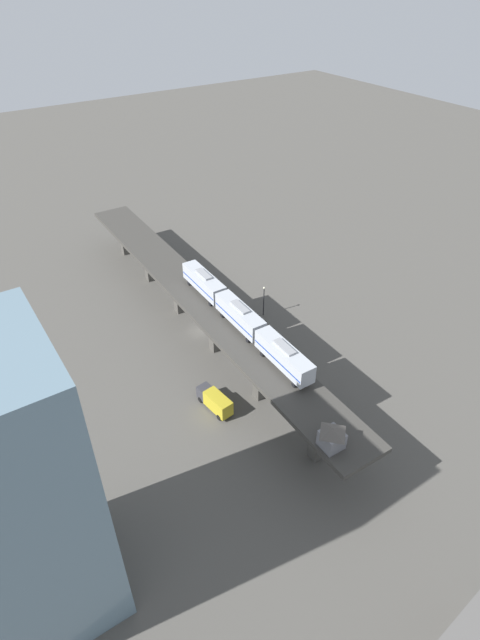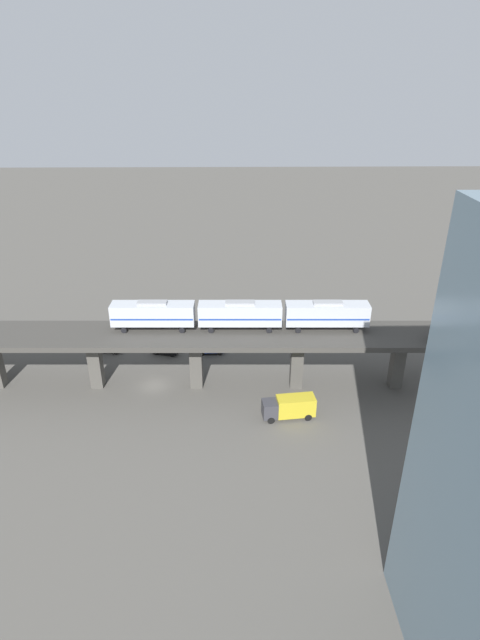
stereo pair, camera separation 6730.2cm
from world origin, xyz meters
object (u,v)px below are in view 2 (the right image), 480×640
signal_hut (444,330)px  delivery_truck (289,407)px  street_car_silver (109,346)px  street_car_blue (211,348)px  street_car_black (165,348)px  street_lamp (178,320)px  subway_train (240,314)px

signal_hut → delivery_truck: bearing=-76.9°
signal_hut → street_car_silver: 53.21m
street_car_blue → street_car_silver: (-0.82, -17.38, 0.00)m
street_car_black → street_lamp: size_ratio=0.68×
subway_train → delivery_truck: size_ratio=5.02×
signal_hut → street_car_blue: signal_hut is taller
street_car_blue → delivery_truck: size_ratio=0.60×
street_car_silver → signal_hut: bearing=74.7°
street_car_black → street_car_silver: size_ratio=1.01×
delivery_truck → street_lamp: 28.20m
street_car_silver → street_lamp: 12.50m
street_car_blue → delivery_truck: (18.00, 11.45, 0.82)m
subway_train → street_car_silver: size_ratio=8.01×
street_lamp → street_car_silver: bearing=-73.8°
signal_hut → street_car_blue: (-12.96, -33.07, -9.80)m
subway_train → street_car_black: bearing=-124.6°
street_car_black → delivery_truck: 26.24m
street_car_blue → street_lamp: 7.81m
street_car_blue → street_car_silver: bearing=-92.7°
signal_hut → delivery_truck: (5.05, -21.61, -8.98)m
street_car_black → delivery_truck: size_ratio=0.64×
street_car_silver → street_lamp: bearing=106.2°
street_lamp → delivery_truck: bearing=37.8°
subway_train → street_car_silver: bearing=-113.1°
signal_hut → street_car_black: bearing=-107.6°
street_car_blue → street_lamp: bearing=-126.0°
subway_train → delivery_truck: 15.01m
signal_hut → street_lamp: size_ratio=0.49×
subway_train → street_lamp: subway_train is taller
signal_hut → street_car_blue: bearing=-111.4°
delivery_truck → street_lamp: bearing=-142.2°
street_car_black → street_car_blue: (-0.05, 7.66, 0.00)m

